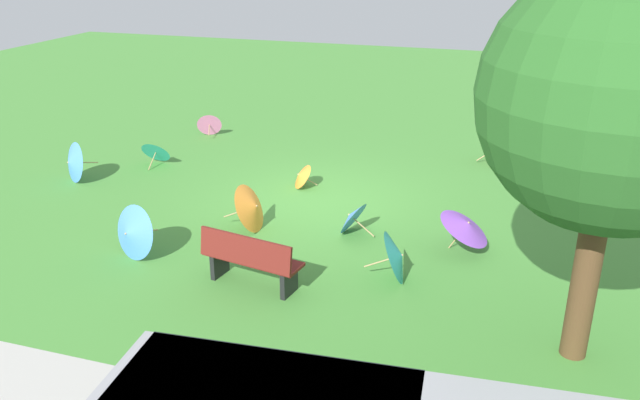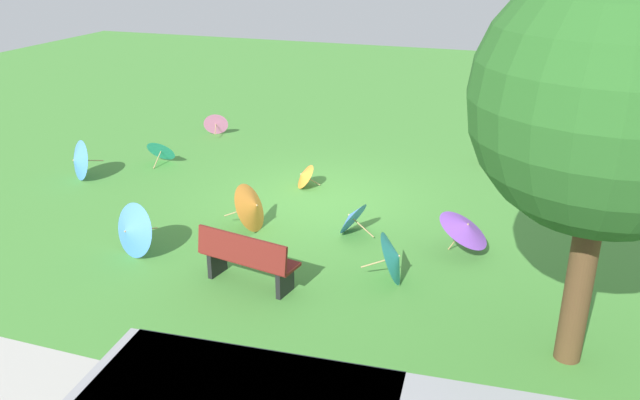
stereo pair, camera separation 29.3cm
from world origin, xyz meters
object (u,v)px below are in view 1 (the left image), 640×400
object	(u,v)px
parasol_orange_0	(253,207)
parasol_orange_1	(301,176)
parasol_blue_3	(351,217)
parasol_blue_1	(600,188)
parasol_teal_5	(576,163)
park_bench	(250,260)
parasol_purple_0	(466,226)
parasol_pink_1	(495,150)
parasol_blue_0	(72,162)
shade_tree	(617,100)
parasol_pink_0	(209,124)
parasol_blue_2	(130,233)
parasol_teal_1	(157,150)
parasol_teal_4	(398,256)

from	to	relation	value
parasol_orange_0	parasol_orange_1	distance (m)	2.32
parasol_orange_0	parasol_blue_3	bearing A→B (deg)	-166.88
parasol_blue_1	parasol_teal_5	distance (m)	2.02
parasol_orange_1	parasol_blue_1	bearing A→B (deg)	-173.39
park_bench	parasol_orange_1	world-z (taller)	park_bench
parasol_purple_0	parasol_pink_1	size ratio (longest dim) A/B	1.23
parasol_blue_0	parasol_blue_1	world-z (taller)	parasol_blue_0
shade_tree	parasol_pink_0	size ratio (longest dim) A/B	6.71
parasol_blue_0	parasol_blue_2	xyz separation A→B (m)	(-3.28, 2.81, 0.02)
parasol_pink_0	parasol_orange_0	bearing A→B (deg)	123.81
parasol_teal_1	parasol_blue_0	bearing A→B (deg)	54.29
park_bench	parasol_teal_4	size ratio (longest dim) A/B	1.78
parasol_orange_1	parasol_purple_0	bearing A→B (deg)	151.32
parasol_blue_3	parasol_teal_4	world-z (taller)	parasol_teal_4
shade_tree	parasol_purple_0	world-z (taller)	shade_tree
parasol_pink_0	parasol_orange_1	bearing A→B (deg)	140.93
parasol_pink_1	parasol_purple_0	bearing A→B (deg)	88.12
park_bench	parasol_pink_1	distance (m)	7.86
parasol_blue_1	park_bench	bearing A→B (deg)	42.90
park_bench	parasol_pink_1	bearing A→B (deg)	-113.83
shade_tree	parasol_purple_0	distance (m)	4.21
shade_tree	parasol_teal_4	xyz separation A→B (m)	(2.56, -1.21, -2.94)
parasol_blue_3	parasol_blue_2	bearing A→B (deg)	32.92
parasol_purple_0	parasol_orange_0	bearing A→B (deg)	4.47
parasol_orange_0	parasol_blue_3	xyz separation A→B (m)	(-1.75, -0.41, -0.12)
parasol_purple_0	parasol_teal_5	xyz separation A→B (m)	(-1.99, -4.70, -0.20)
shade_tree	parasol_blue_1	size ratio (longest dim) A/B	5.78
parasol_blue_3	parasol_purple_0	bearing A→B (deg)	176.89
parasol_orange_0	parasol_blue_3	distance (m)	1.80
parasol_blue_1	parasol_blue_2	distance (m)	8.92
parasol_blue_1	parasol_pink_1	bearing A→B (deg)	-46.25
parasol_purple_0	parasol_pink_0	distance (m)	8.85
parasol_pink_0	parasol_blue_2	bearing A→B (deg)	106.42
shade_tree	parasol_orange_1	size ratio (longest dim) A/B	6.95
shade_tree	parasol_blue_3	distance (m)	5.49
parasol_pink_0	parasol_blue_3	size ratio (longest dim) A/B	0.94
parasol_purple_0	parasol_blue_3	size ratio (longest dim) A/B	1.31
shade_tree	parasol_orange_0	bearing A→B (deg)	-22.64
parasol_blue_1	parasol_pink_1	distance (m)	3.11
parasol_teal_1	parasol_orange_0	world-z (taller)	parasol_orange_0
parasol_orange_0	parasol_teal_5	distance (m)	7.64
parasol_purple_0	parasol_orange_1	size ratio (longest dim) A/B	1.45
parasol_teal_5	parasol_orange_1	bearing A→B (deg)	25.30
parasol_teal_1	park_bench	bearing A→B (deg)	133.40
parasol_blue_0	parasol_teal_5	world-z (taller)	parasol_blue_0
parasol_teal_1	parasol_orange_0	bearing A→B (deg)	143.08
parasol_teal_5	parasol_blue_1	bearing A→B (deg)	99.23
parasol_blue_0	parasol_orange_0	distance (m)	4.89
park_bench	parasol_teal_4	world-z (taller)	park_bench
parasol_teal_4	parasol_teal_5	bearing A→B (deg)	-115.46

